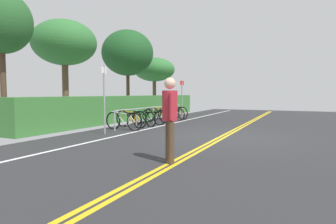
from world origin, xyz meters
The scene contains 21 objects.
ground_plane centered at (0.00, 0.00, -0.03)m, with size 32.68×10.28×0.05m, color #2B2B2D.
centre_line_yellow_inner centered at (0.00, -0.08, 0.00)m, with size 29.42×0.10×0.00m, color gold.
centre_line_yellow_outer centered at (0.00, 0.08, 0.00)m, with size 29.42×0.10×0.00m, color gold.
bike_lane_stripe_white centered at (0.00, 3.30, 0.00)m, with size 29.42×0.12×0.00m, color white.
bike_rack centered at (2.62, 4.15, 0.60)m, with size 6.29×0.05×0.80m.
bicycle_0 centered at (-0.06, 4.04, 0.35)m, with size 0.46×1.81×0.76m.
bicycle_1 centered at (0.76, 4.23, 0.36)m, with size 0.48×1.73×0.77m.
bicycle_2 centered at (1.44, 4.02, 0.32)m, with size 0.66×1.57×0.70m.
bicycle_3 centered at (2.18, 4.11, 0.32)m, with size 0.46×1.72×0.68m.
bicycle_4 centered at (3.00, 4.18, 0.33)m, with size 0.46×1.73×0.71m.
bicycle_5 centered at (3.79, 4.27, 0.37)m, with size 0.68×1.75×0.78m.
bicycle_6 centered at (4.48, 4.07, 0.33)m, with size 0.48×1.74×0.71m.
bicycle_7 centered at (5.27, 4.12, 0.36)m, with size 0.65×1.65×0.76m.
pedestrian centered at (-4.12, 0.11, 1.02)m, with size 0.42×0.32×1.77m.
sign_post_near centered at (-1.31, 4.00, 1.46)m, with size 0.36×0.09×2.44m.
sign_post_far centered at (6.17, 4.14, 1.35)m, with size 0.36×0.09×2.25m.
hedge_backdrop centered at (4.12, 6.43, 0.66)m, with size 15.24×1.29×1.31m, color #387533.
tree_near_left centered at (-2.73, 7.39, 3.95)m, with size 2.13×2.13×5.09m.
tree_mid centered at (1.17, 8.34, 3.91)m, with size 3.14×3.14×5.05m.
tree_far_right centered at (6.31, 8.05, 4.07)m, with size 3.35×3.35×5.56m.
tree_extra centered at (10.43, 8.30, 3.31)m, with size 3.23×3.23×4.26m.
Camera 1 is at (-9.43, -2.39, 1.44)m, focal length 30.36 mm.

